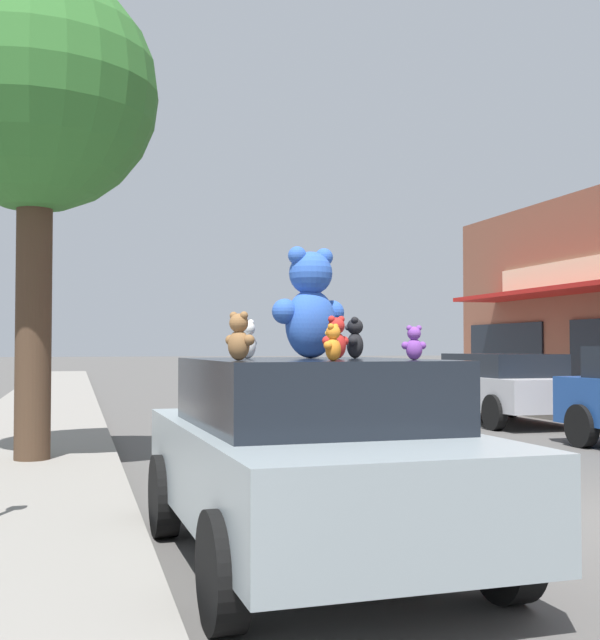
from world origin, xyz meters
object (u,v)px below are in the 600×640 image
parked_car_far_right (503,385)px  street_tree (36,96)px  teddy_bear_white (247,340)px  plush_art_car (310,454)px  teddy_bear_giant (310,305)px  teddy_bear_black (355,338)px  teddy_bear_orange (333,343)px  teddy_bear_purple (414,343)px  teddy_bear_brown (239,337)px  teddy_bear_red (336,338)px

parked_car_far_right → street_tree: (-9.54, -4.35, 4.25)m
teddy_bear_white → parked_car_far_right: bearing=-166.8°
plush_art_car → teddy_bear_giant: 1.24m
teddy_bear_black → teddy_bear_orange: 1.33m
teddy_bear_orange → teddy_bear_black: bearing=-161.5°
teddy_bear_giant → teddy_bear_orange: (-0.22, -1.29, -0.32)m
teddy_bear_purple → teddy_bear_orange: bearing=31.3°
teddy_bear_giant → parked_car_far_right: bearing=-142.0°
teddy_bear_purple → parked_car_far_right: teddy_bear_purple is taller
parked_car_far_right → street_tree: 11.32m
teddy_bear_black → teddy_bear_brown: teddy_bear_black is taller
teddy_bear_black → street_tree: size_ratio=0.05×
parked_car_far_right → teddy_bear_brown: bearing=-127.6°
teddy_bear_white → teddy_bear_red: bearing=114.3°
teddy_bear_giant → street_tree: (-2.42, 5.00, 3.06)m
plush_art_car → teddy_bear_orange: teddy_bear_orange is taller
teddy_bear_black → parked_car_far_right: bearing=168.0°
teddy_bear_red → street_tree: (-2.51, 5.41, 3.34)m
plush_art_car → teddy_bear_orange: 1.25m
plush_art_car → teddy_bear_purple: bearing=-48.1°
plush_art_car → teddy_bear_red: 0.92m
teddy_bear_red → teddy_bear_orange: bearing=50.6°
teddy_bear_purple → teddy_bear_giant: bearing=-54.9°
teddy_bear_white → teddy_bear_red: size_ratio=0.93×
teddy_bear_brown → teddy_bear_orange: (0.55, -0.40, -0.04)m
plush_art_car → teddy_bear_giant: (0.12, 0.39, 1.18)m
teddy_bear_white → street_tree: (-1.87, 5.08, 3.35)m
teddy_bear_black → teddy_bear_red: size_ratio=1.02×
teddy_bear_black → teddy_bear_white: 0.90m
teddy_bear_black → street_tree: 6.69m
teddy_bear_white → teddy_bear_brown: teddy_bear_brown is taller
teddy_bear_giant → teddy_bear_black: bearing=150.2°
teddy_bear_brown → parked_car_far_right: bearing=-74.8°
plush_art_car → teddy_bear_white: size_ratio=12.98×
plush_art_car → teddy_bear_brown: bearing=-144.3°
parked_car_far_right → street_tree: street_tree is taller
parked_car_far_right → teddy_bear_white: bearing=-129.1°
teddy_bear_giant → teddy_bear_black: size_ratio=2.68×
plush_art_car → teddy_bear_orange: size_ratio=16.33×
plush_art_car → teddy_bear_red: bearing=-9.5°
teddy_bear_black → teddy_bear_purple: bearing=31.4°
teddy_bear_orange → street_tree: bearing=-116.5°
teddy_bear_brown → parked_car_far_right: teddy_bear_brown is taller
teddy_bear_purple → plush_art_car: bearing=-36.5°
plush_art_car → teddy_bear_orange: bearing=-98.3°
teddy_bear_white → teddy_bear_brown: size_ratio=0.93×
teddy_bear_brown → parked_car_far_right: 12.97m
teddy_bear_giant → teddy_bear_red: 0.51m
plush_art_car → teddy_bear_red: size_ratio=12.13×
parked_car_far_right → teddy_bear_black: bearing=-125.6°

